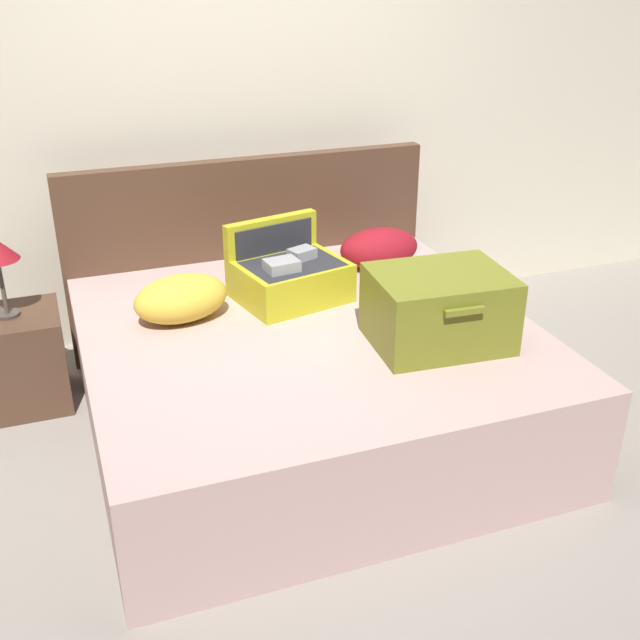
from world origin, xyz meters
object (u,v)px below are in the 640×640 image
Objects in this scene: bed at (309,379)px; hard_case_large at (439,308)px; nightstand at (17,360)px; hard_case_medium at (289,275)px; pillow_near_headboard at (379,248)px; pillow_center_head at (181,299)px.

bed is 0.68m from hard_case_large.
bed is 1.39m from nightstand.
hard_case_medium is at bearing -14.94° from nightstand.
hard_case_large is 1.39× the size of pillow_near_headboard.
bed is at bearing -136.30° from pillow_near_headboard.
hard_case_medium reaches higher than pillow_center_head.
pillow_center_head is (-0.95, 0.57, -0.05)m from hard_case_large.
hard_case_large is 1.36× the size of pillow_center_head.
pillow_near_headboard is (0.54, 0.21, -0.01)m from hard_case_medium.
pillow_center_head is at bearing -165.54° from pillow_near_headboard.
hard_case_medium is 1.31× the size of pillow_center_head.
nightstand is at bearing 151.38° from pillow_center_head.
hard_case_large reaches higher than pillow_center_head.
hard_case_medium is at bearing 7.24° from pillow_center_head.
hard_case_medium is 1.34× the size of pillow_near_headboard.
pillow_near_headboard reaches higher than bed.
bed reaches higher than nightstand.
hard_case_large reaches higher than bed.
pillow_center_head reaches higher than bed.
hard_case_medium is at bearing 86.40° from bed.
hard_case_large reaches higher than nightstand.
hard_case_medium is 1.18× the size of nightstand.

